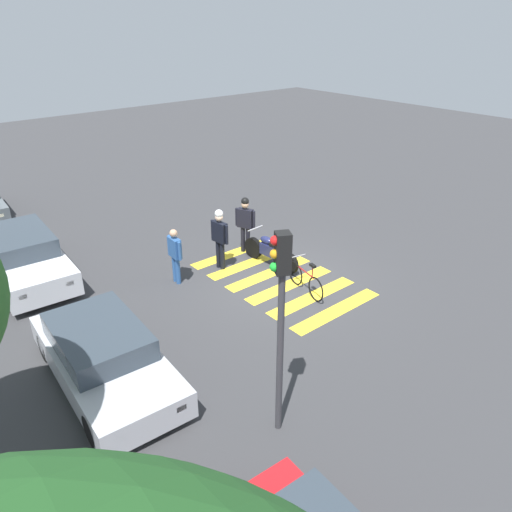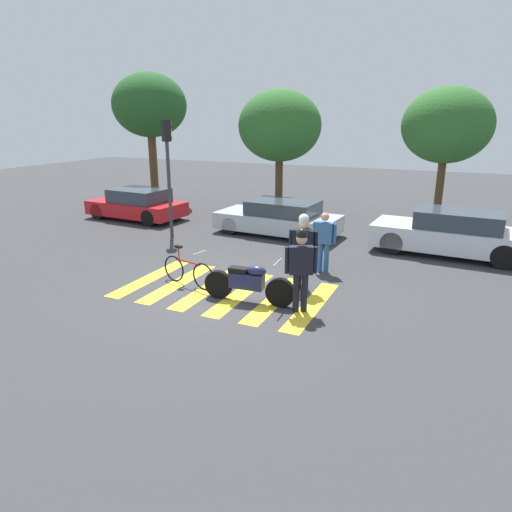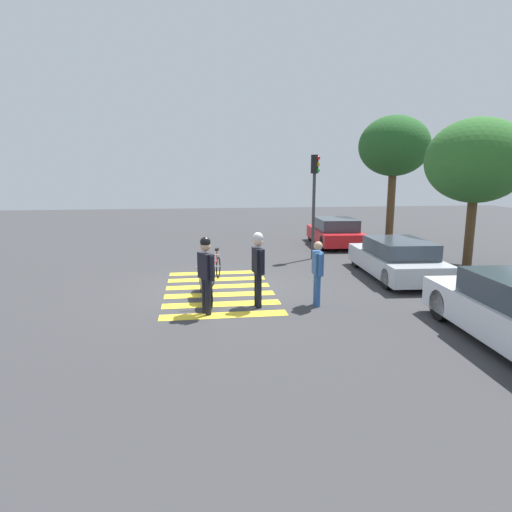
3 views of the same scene
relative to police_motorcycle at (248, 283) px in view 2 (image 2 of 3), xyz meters
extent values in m
plane|color=#38383A|center=(-0.84, 0.39, -0.47)|extent=(60.00, 60.00, 0.00)
cylinder|color=black|center=(0.76, 0.06, -0.13)|extent=(0.68, 0.19, 0.68)
cylinder|color=black|center=(-0.75, -0.06, -0.13)|extent=(0.68, 0.19, 0.68)
cube|color=#1E234C|center=(-0.04, 0.00, 0.05)|extent=(0.82, 0.34, 0.36)
ellipsoid|color=#1E234C|center=(0.19, 0.01, 0.32)|extent=(0.50, 0.28, 0.24)
cube|color=black|center=(-0.24, -0.02, 0.29)|extent=(0.46, 0.27, 0.12)
cylinder|color=#A5A5AD|center=(0.68, 0.05, 0.57)|extent=(0.08, 0.62, 0.04)
torus|color=black|center=(-1.35, 0.23, -0.12)|extent=(0.69, 0.19, 0.70)
torus|color=black|center=(-2.36, 0.46, -0.12)|extent=(0.69, 0.19, 0.70)
cylinder|color=maroon|center=(-1.85, 0.34, 0.16)|extent=(0.80, 0.21, 0.04)
cylinder|color=maroon|center=(-2.16, 0.41, 0.33)|extent=(0.04, 0.04, 0.34)
cube|color=black|center=(-2.16, 0.41, 0.51)|extent=(0.22, 0.14, 0.06)
cylinder|color=#99999E|center=(-1.45, 0.26, 0.48)|extent=(0.13, 0.46, 0.03)
cylinder|color=black|center=(1.17, -0.04, -0.03)|extent=(0.14, 0.14, 0.87)
cylinder|color=black|center=(1.34, 0.03, -0.03)|extent=(0.14, 0.14, 0.87)
cube|color=black|center=(1.25, -0.01, 0.72)|extent=(0.55, 0.40, 0.62)
sphere|color=tan|center=(1.25, -0.01, 1.18)|extent=(0.24, 0.24, 0.24)
cylinder|color=black|center=(0.98, -0.14, 0.72)|extent=(0.09, 0.09, 0.59)
cylinder|color=black|center=(1.53, 0.12, 0.72)|extent=(0.09, 0.09, 0.59)
sphere|color=black|center=(1.25, -0.01, 1.29)|extent=(0.25, 0.25, 0.25)
cylinder|color=black|center=(0.77, 1.29, -0.03)|extent=(0.14, 0.14, 0.89)
cylinder|color=black|center=(0.95, 1.31, -0.03)|extent=(0.14, 0.14, 0.89)
cube|color=black|center=(0.86, 1.30, 0.73)|extent=(0.54, 0.26, 0.63)
sphere|color=beige|center=(0.86, 1.30, 1.21)|extent=(0.24, 0.24, 0.24)
cylinder|color=black|center=(0.55, 1.26, 0.73)|extent=(0.09, 0.09, 0.60)
cylinder|color=black|center=(1.16, 1.34, 0.73)|extent=(0.09, 0.09, 0.60)
sphere|color=white|center=(0.86, 1.30, 1.32)|extent=(0.25, 0.25, 0.25)
cylinder|color=#2D5999|center=(0.86, 2.81, -0.06)|extent=(0.14, 0.14, 0.82)
cylinder|color=#2D5999|center=(1.04, 2.80, -0.06)|extent=(0.14, 0.14, 0.82)
cube|color=#2D5999|center=(0.95, 2.80, 0.64)|extent=(0.49, 0.22, 0.58)
sphere|color=tan|center=(0.95, 2.80, 1.09)|extent=(0.22, 0.22, 0.22)
cylinder|color=#2D5999|center=(0.66, 2.82, 0.64)|extent=(0.09, 0.09, 0.55)
cylinder|color=#2D5999|center=(1.24, 2.79, 0.64)|extent=(0.09, 0.09, 0.55)
cube|color=yellow|center=(-3.09, 0.39, -0.47)|extent=(0.45, 3.06, 0.01)
cube|color=yellow|center=(-2.19, 0.39, -0.47)|extent=(0.45, 3.06, 0.01)
cube|color=yellow|center=(-1.29, 0.39, -0.47)|extent=(0.45, 3.06, 0.01)
cube|color=yellow|center=(-0.39, 0.39, -0.47)|extent=(0.45, 3.06, 0.01)
cube|color=yellow|center=(0.51, 0.39, -0.47)|extent=(0.45, 3.06, 0.01)
cube|color=yellow|center=(1.41, 0.39, -0.47)|extent=(0.45, 3.06, 0.01)
cylinder|color=black|center=(-9.57, 5.45, -0.14)|extent=(0.68, 0.26, 0.67)
cylinder|color=black|center=(-9.47, 7.12, -0.14)|extent=(0.68, 0.26, 0.67)
cylinder|color=black|center=(-6.83, 5.28, -0.14)|extent=(0.68, 0.26, 0.67)
cylinder|color=black|center=(-6.72, 6.95, -0.14)|extent=(0.68, 0.26, 0.67)
cube|color=red|center=(-8.15, 6.20, 0.00)|extent=(4.15, 2.13, 0.56)
cube|color=#333D47|center=(-7.95, 6.19, 0.55)|extent=(2.28, 1.79, 0.54)
cube|color=#F2EDCC|center=(-10.16, 5.72, 0.08)|extent=(0.09, 0.20, 0.12)
cube|color=#F2EDCC|center=(-10.09, 6.93, 0.08)|extent=(0.09, 0.20, 0.12)
cylinder|color=black|center=(-3.34, 5.48, -0.16)|extent=(0.64, 0.26, 0.63)
cylinder|color=black|center=(-3.23, 7.13, -0.16)|extent=(0.64, 0.26, 0.63)
cylinder|color=black|center=(-0.31, 5.30, -0.16)|extent=(0.64, 0.26, 0.63)
cylinder|color=black|center=(-0.21, 6.94, -0.16)|extent=(0.64, 0.26, 0.63)
cube|color=#B7BAC1|center=(-1.77, 6.21, 0.00)|extent=(4.57, 2.14, 0.59)
cube|color=#333D47|center=(-1.55, 6.20, 0.54)|extent=(2.50, 1.79, 0.49)
cube|color=#F2EDCC|center=(-3.99, 5.75, 0.09)|extent=(0.09, 0.20, 0.12)
cube|color=#F2EDCC|center=(-3.92, 6.94, 0.09)|extent=(0.09, 0.20, 0.12)
cylinder|color=black|center=(2.42, 5.33, -0.11)|extent=(0.73, 0.26, 0.71)
cylinder|color=black|center=(2.52, 6.95, -0.11)|extent=(0.73, 0.26, 0.71)
cylinder|color=black|center=(5.52, 5.14, -0.11)|extent=(0.73, 0.26, 0.71)
cylinder|color=black|center=(5.62, 6.76, -0.11)|extent=(0.73, 0.26, 0.71)
cube|color=silver|center=(4.02, 6.05, 0.06)|extent=(4.67, 2.12, 0.68)
cube|color=#333D47|center=(4.25, 6.03, 0.67)|extent=(2.56, 1.77, 0.53)
cube|color=#F2EDCC|center=(1.74, 5.60, 0.17)|extent=(0.09, 0.20, 0.12)
cube|color=#F2EDCC|center=(1.82, 6.77, 0.17)|extent=(0.09, 0.20, 0.12)
cylinder|color=#38383D|center=(-5.10, 4.32, 1.19)|extent=(0.12, 0.12, 3.33)
cube|color=black|center=(-5.10, 4.32, 3.21)|extent=(0.32, 0.32, 0.70)
sphere|color=red|center=(-5.04, 4.43, 3.44)|extent=(0.16, 0.16, 0.16)
sphere|color=orange|center=(-5.04, 4.43, 3.21)|extent=(0.16, 0.16, 0.16)
sphere|color=green|center=(-5.04, 4.43, 2.98)|extent=(0.16, 0.16, 0.16)
cylinder|color=brown|center=(-9.71, 9.62, 1.21)|extent=(0.39, 0.39, 3.36)
ellipsoid|color=#235623|center=(-9.71, 9.62, 4.20)|extent=(3.48, 3.48, 2.96)
cylinder|color=brown|center=(-3.08, 9.62, 0.76)|extent=(0.33, 0.33, 2.47)
ellipsoid|color=#2D6628|center=(-3.08, 9.62, 3.31)|extent=(3.49, 3.49, 2.96)
cylinder|color=brown|center=(3.44, 9.62, 0.85)|extent=(0.29, 0.29, 2.64)
ellipsoid|color=#2D6628|center=(3.44, 9.62, 3.37)|extent=(3.21, 3.21, 2.72)
camera|label=1|loc=(-10.11, 9.07, 6.57)|focal=34.36mm
camera|label=2|loc=(4.19, -8.81, 3.64)|focal=31.79mm
camera|label=3|loc=(11.36, -0.19, 2.88)|focal=30.52mm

